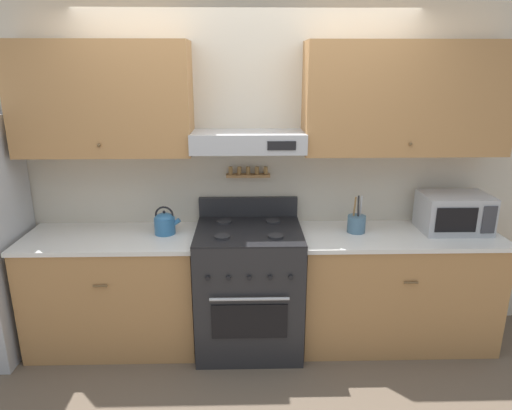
{
  "coord_description": "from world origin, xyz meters",
  "views": [
    {
      "loc": [
        -0.02,
        -2.87,
        2.1
      ],
      "look_at": [
        0.05,
        0.26,
        1.15
      ],
      "focal_mm": 32.0,
      "sensor_mm": 36.0,
      "label": 1
    }
  ],
  "objects_px": {
    "stove_range": "(249,287)",
    "microwave": "(454,213)",
    "tea_kettle": "(165,223)",
    "utensil_crock": "(356,223)"
  },
  "relations": [
    {
      "from": "microwave",
      "to": "utensil_crock",
      "type": "bearing_deg",
      "value": -178.63
    },
    {
      "from": "tea_kettle",
      "to": "microwave",
      "type": "bearing_deg",
      "value": 0.47
    },
    {
      "from": "stove_range",
      "to": "microwave",
      "type": "relative_size",
      "value": 2.23
    },
    {
      "from": "tea_kettle",
      "to": "utensil_crock",
      "type": "bearing_deg",
      "value": 0.0
    },
    {
      "from": "stove_range",
      "to": "tea_kettle",
      "type": "height_order",
      "value": "tea_kettle"
    },
    {
      "from": "utensil_crock",
      "to": "tea_kettle",
      "type": "bearing_deg",
      "value": -180.0
    },
    {
      "from": "stove_range",
      "to": "microwave",
      "type": "distance_m",
      "value": 1.66
    },
    {
      "from": "stove_range",
      "to": "utensil_crock",
      "type": "xyz_separation_m",
      "value": [
        0.81,
        0.08,
        0.48
      ]
    },
    {
      "from": "stove_range",
      "to": "microwave",
      "type": "xyz_separation_m",
      "value": [
        1.56,
        0.1,
        0.56
      ]
    },
    {
      "from": "tea_kettle",
      "to": "microwave",
      "type": "distance_m",
      "value": 2.18
    }
  ]
}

